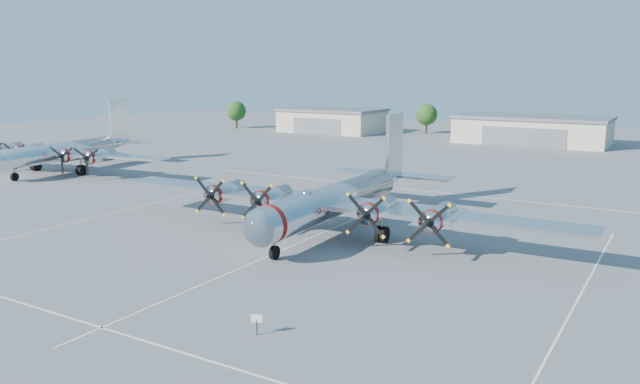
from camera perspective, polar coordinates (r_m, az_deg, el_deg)
The scene contains 9 objects.
ground at distance 53.30m, azimuth -0.88°, elevation -4.24°, with size 260.00×260.00×0.00m, color #5C5C5F.
parking_lines at distance 51.88m, azimuth -1.90°, elevation -4.67°, with size 60.00×50.08×0.01m.
hangar_west at distance 145.31m, azimuth 1.12°, elevation 6.59°, with size 22.60×14.60×5.40m.
hangar_center at distance 129.01m, azimuth 18.81°, elevation 5.43°, with size 28.60×14.60×5.40m.
tree_far_west at distance 156.00m, azimuth -7.67°, elevation 7.35°, with size 4.80×4.80×6.64m.
tree_west at distance 143.80m, azimuth 9.73°, elevation 6.99°, with size 4.80×4.80×6.64m.
main_bomber_b29 at distance 56.04m, azimuth 1.63°, elevation -3.48°, with size 43.67×29.87×9.66m, color silver, non-canonical shape.
bomber_west at distance 95.36m, azimuth -22.09°, elevation 1.77°, with size 36.95×26.16×9.76m, color silver, non-canonical shape.
info_placard at distance 34.42m, azimuth -5.81°, elevation -11.62°, with size 0.59×0.27×1.18m.
Camera 1 is at (27.18, -43.64, 14.07)m, focal length 35.00 mm.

